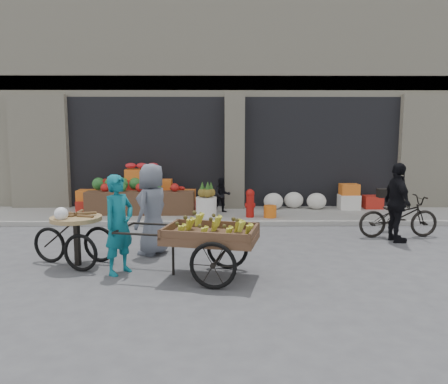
{
  "coord_description": "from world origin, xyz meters",
  "views": [
    {
      "loc": [
        -0.39,
        -7.23,
        2.22
      ],
      "look_at": [
        -0.32,
        1.01,
        1.1
      ],
      "focal_mm": 35.0,
      "sensor_mm": 36.0,
      "label": 1
    }
  ],
  "objects_px": {
    "vendor_woman": "(119,225)",
    "cyclist": "(397,203)",
    "orange_bucket": "(270,211)",
    "fire_hydrant": "(250,202)",
    "seated_person": "(222,195)",
    "banana_cart": "(208,232)",
    "tricycle_cart": "(76,232)",
    "vendor_grey": "(152,209)",
    "bicycle": "(398,216)",
    "pineapple_bin": "(206,207)"
  },
  "relations": [
    {
      "from": "vendor_woman",
      "to": "cyclist",
      "type": "relative_size",
      "value": 0.97
    },
    {
      "from": "orange_bucket",
      "to": "vendor_woman",
      "type": "relative_size",
      "value": 0.2
    },
    {
      "from": "fire_hydrant",
      "to": "seated_person",
      "type": "relative_size",
      "value": 0.76
    },
    {
      "from": "banana_cart",
      "to": "tricycle_cart",
      "type": "distance_m",
      "value": 2.32
    },
    {
      "from": "vendor_woman",
      "to": "orange_bucket",
      "type": "bearing_deg",
      "value": -2.55
    },
    {
      "from": "vendor_grey",
      "to": "bicycle",
      "type": "bearing_deg",
      "value": 128.17
    },
    {
      "from": "vendor_grey",
      "to": "banana_cart",
      "type": "bearing_deg",
      "value": 61.99
    },
    {
      "from": "bicycle",
      "to": "pineapple_bin",
      "type": "bearing_deg",
      "value": 63.73
    },
    {
      "from": "seated_person",
      "to": "cyclist",
      "type": "distance_m",
      "value": 4.48
    },
    {
      "from": "banana_cart",
      "to": "vendor_woman",
      "type": "height_order",
      "value": "vendor_woman"
    },
    {
      "from": "orange_bucket",
      "to": "seated_person",
      "type": "relative_size",
      "value": 0.34
    },
    {
      "from": "fire_hydrant",
      "to": "pineapple_bin",
      "type": "bearing_deg",
      "value": 177.4
    },
    {
      "from": "orange_bucket",
      "to": "tricycle_cart",
      "type": "bearing_deg",
      "value": -135.7
    },
    {
      "from": "vendor_grey",
      "to": "cyclist",
      "type": "relative_size",
      "value": 1.03
    },
    {
      "from": "orange_bucket",
      "to": "cyclist",
      "type": "height_order",
      "value": "cyclist"
    },
    {
      "from": "fire_hydrant",
      "to": "bicycle",
      "type": "relative_size",
      "value": 0.41
    },
    {
      "from": "pineapple_bin",
      "to": "cyclist",
      "type": "bearing_deg",
      "value": -27.98
    },
    {
      "from": "seated_person",
      "to": "vendor_woman",
      "type": "distance_m",
      "value": 4.98
    },
    {
      "from": "banana_cart",
      "to": "vendor_woman",
      "type": "bearing_deg",
      "value": -175.84
    },
    {
      "from": "pineapple_bin",
      "to": "banana_cart",
      "type": "xyz_separation_m",
      "value": [
        0.16,
        -4.32,
        0.35
      ]
    },
    {
      "from": "pineapple_bin",
      "to": "cyclist",
      "type": "distance_m",
      "value": 4.5
    },
    {
      "from": "pineapple_bin",
      "to": "cyclist",
      "type": "height_order",
      "value": "cyclist"
    },
    {
      "from": "vendor_woman",
      "to": "banana_cart",
      "type": "bearing_deg",
      "value": -65.91
    },
    {
      "from": "banana_cart",
      "to": "orange_bucket",
      "type": "bearing_deg",
      "value": 84.0
    },
    {
      "from": "fire_hydrant",
      "to": "vendor_grey",
      "type": "bearing_deg",
      "value": -124.22
    },
    {
      "from": "pineapple_bin",
      "to": "bicycle",
      "type": "height_order",
      "value": "bicycle"
    },
    {
      "from": "seated_person",
      "to": "cyclist",
      "type": "bearing_deg",
      "value": -47.22
    },
    {
      "from": "seated_person",
      "to": "tricycle_cart",
      "type": "height_order",
      "value": "seated_person"
    },
    {
      "from": "tricycle_cart",
      "to": "banana_cart",
      "type": "bearing_deg",
      "value": 0.37
    },
    {
      "from": "banana_cart",
      "to": "cyclist",
      "type": "xyz_separation_m",
      "value": [
        3.8,
        2.21,
        0.1
      ]
    },
    {
      "from": "fire_hydrant",
      "to": "bicycle",
      "type": "bearing_deg",
      "value": -28.39
    },
    {
      "from": "vendor_woman",
      "to": "bicycle",
      "type": "bearing_deg",
      "value": -33.25
    },
    {
      "from": "vendor_woman",
      "to": "seated_person",
      "type": "bearing_deg",
      "value": 13.59
    },
    {
      "from": "pineapple_bin",
      "to": "tricycle_cart",
      "type": "bearing_deg",
      "value": -119.28
    },
    {
      "from": "pineapple_bin",
      "to": "vendor_woman",
      "type": "bearing_deg",
      "value": -106.76
    },
    {
      "from": "fire_hydrant",
      "to": "vendor_grey",
      "type": "relative_size",
      "value": 0.42
    },
    {
      "from": "vendor_woman",
      "to": "cyclist",
      "type": "distance_m",
      "value": 5.57
    },
    {
      "from": "seated_person",
      "to": "vendor_grey",
      "type": "distance_m",
      "value": 3.8
    },
    {
      "from": "fire_hydrant",
      "to": "cyclist",
      "type": "height_order",
      "value": "cyclist"
    },
    {
      "from": "cyclist",
      "to": "bicycle",
      "type": "bearing_deg",
      "value": -30.57
    },
    {
      "from": "banana_cart",
      "to": "vendor_grey",
      "type": "bearing_deg",
      "value": 140.75
    },
    {
      "from": "vendor_woman",
      "to": "tricycle_cart",
      "type": "distance_m",
      "value": 0.96
    },
    {
      "from": "vendor_woman",
      "to": "tricycle_cart",
      "type": "height_order",
      "value": "vendor_woman"
    },
    {
      "from": "tricycle_cart",
      "to": "bicycle",
      "type": "height_order",
      "value": "tricycle_cart"
    },
    {
      "from": "pineapple_bin",
      "to": "fire_hydrant",
      "type": "distance_m",
      "value": 1.11
    },
    {
      "from": "cyclist",
      "to": "vendor_grey",
      "type": "bearing_deg",
      "value": 96.14
    },
    {
      "from": "banana_cart",
      "to": "bicycle",
      "type": "relative_size",
      "value": 1.46
    },
    {
      "from": "bicycle",
      "to": "vendor_woman",
      "type": "bearing_deg",
      "value": 109.97
    },
    {
      "from": "cyclist",
      "to": "fire_hydrant",
      "type": "bearing_deg",
      "value": 50.31
    },
    {
      "from": "orange_bucket",
      "to": "banana_cart",
      "type": "distance_m",
      "value": 4.48
    }
  ]
}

